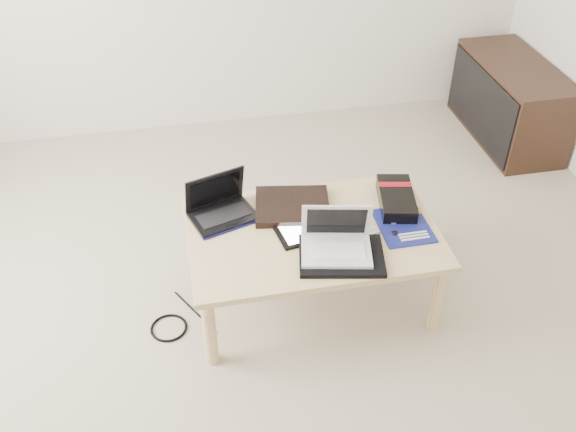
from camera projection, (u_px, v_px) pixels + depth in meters
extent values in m
plane|color=#BCB199|center=(277.00, 343.00, 2.84)|extent=(4.00, 4.00, 0.00)
cube|color=#E6C78B|center=(312.00, 234.00, 2.83)|extent=(1.10, 0.70, 0.03)
cylinder|color=#E6C78B|center=(210.00, 332.00, 2.65)|extent=(0.06, 0.06, 0.37)
cylinder|color=#E6C78B|center=(438.00, 298.00, 2.80)|extent=(0.06, 0.06, 0.37)
cylinder|color=#E6C78B|center=(197.00, 239.00, 3.11)|extent=(0.06, 0.06, 0.37)
cylinder|color=#E6C78B|center=(394.00, 215.00, 3.26)|extent=(0.06, 0.06, 0.37)
cube|color=#341E15|center=(510.00, 101.00, 4.08)|extent=(0.40, 0.90, 0.50)
cube|color=black|center=(481.00, 104.00, 4.04)|extent=(0.02, 0.86, 0.44)
cube|color=black|center=(292.00, 206.00, 2.94)|extent=(0.38, 0.33, 0.03)
cube|color=black|center=(223.00, 217.00, 2.89)|extent=(0.33, 0.27, 0.02)
cube|color=black|center=(223.00, 215.00, 2.88)|extent=(0.25, 0.17, 0.00)
cube|color=black|center=(230.00, 224.00, 2.83)|extent=(0.07, 0.05, 0.00)
cube|color=black|center=(215.00, 189.00, 2.88)|extent=(0.28, 0.13, 0.19)
cube|color=black|center=(215.00, 190.00, 2.88)|extent=(0.24, 0.11, 0.15)
cube|color=#0E104F|center=(233.00, 229.00, 2.83)|extent=(0.27, 0.10, 0.01)
cube|color=black|center=(303.00, 232.00, 2.81)|extent=(0.25, 0.21, 0.01)
cube|color=silver|center=(303.00, 231.00, 2.81)|extent=(0.20, 0.16, 0.00)
cube|color=silver|center=(361.00, 221.00, 2.87)|extent=(0.12, 0.23, 0.02)
cube|color=#99989D|center=(361.00, 219.00, 2.86)|extent=(0.10, 0.19, 0.00)
cube|color=black|center=(341.00, 256.00, 2.68)|extent=(0.40, 0.32, 0.02)
cube|color=silver|center=(336.00, 251.00, 2.68)|extent=(0.33, 0.26, 0.01)
cube|color=white|center=(336.00, 250.00, 2.67)|extent=(0.26, 0.16, 0.00)
cube|color=silver|center=(337.00, 262.00, 2.61)|extent=(0.07, 0.04, 0.00)
cube|color=silver|center=(336.00, 221.00, 2.67)|extent=(0.30, 0.11, 0.19)
cube|color=black|center=(336.00, 222.00, 2.67)|extent=(0.25, 0.09, 0.15)
cube|color=#0D1457|center=(403.00, 226.00, 2.85)|extent=(0.22, 0.28, 0.01)
cube|color=silver|center=(395.00, 220.00, 2.87)|extent=(0.05, 0.05, 0.01)
cube|color=gold|center=(411.00, 211.00, 2.92)|extent=(0.09, 0.01, 0.01)
cube|color=gold|center=(412.00, 214.00, 2.91)|extent=(0.09, 0.01, 0.01)
cube|color=silver|center=(413.00, 233.00, 2.80)|extent=(0.13, 0.01, 0.01)
cube|color=silver|center=(414.00, 236.00, 2.78)|extent=(0.13, 0.01, 0.01)
cube|color=silver|center=(416.00, 239.00, 2.77)|extent=(0.13, 0.01, 0.01)
cube|color=black|center=(395.00, 233.00, 2.80)|extent=(0.02, 0.02, 0.01)
cube|color=black|center=(396.00, 199.00, 2.96)|extent=(0.21, 0.33, 0.07)
cube|color=maroon|center=(395.00, 184.00, 2.99)|extent=(0.16, 0.07, 0.00)
torus|color=black|center=(294.00, 230.00, 2.82)|extent=(0.11, 0.11, 0.01)
torus|color=black|center=(169.00, 328.00, 2.90)|extent=(0.18, 0.18, 0.01)
cylinder|color=black|center=(195.00, 312.00, 2.98)|extent=(0.17, 0.30, 0.01)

